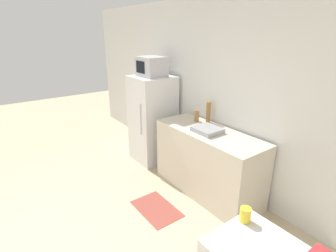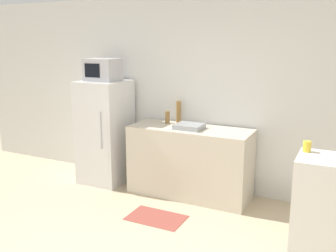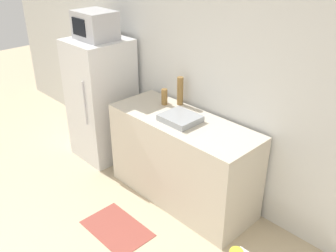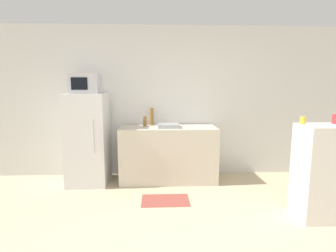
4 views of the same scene
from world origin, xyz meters
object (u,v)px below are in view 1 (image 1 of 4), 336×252
object	(u,v)px
bottle_tall	(208,112)
jar	(245,215)
refrigerator	(153,119)
microwave	(151,66)
bottle_short	(197,116)

from	to	relation	value
bottle_tall	jar	world-z (taller)	jar
refrigerator	jar	distance (m)	3.12
microwave	bottle_short	distance (m)	1.12
microwave	refrigerator	bearing A→B (deg)	72.35
microwave	bottle_short	xyz separation A→B (m)	(0.91, 0.17, -0.62)
bottle_tall	bottle_short	distance (m)	0.18
refrigerator	bottle_short	bearing A→B (deg)	10.52
refrigerator	jar	size ratio (longest dim) A/B	16.78
microwave	bottle_short	world-z (taller)	microwave
refrigerator	microwave	size ratio (longest dim) A/B	3.29
refrigerator	microwave	world-z (taller)	microwave
refrigerator	jar	xyz separation A→B (m)	(2.84, -1.21, 0.44)
microwave	bottle_tall	bearing A→B (deg)	15.70
bottle_short	bottle_tall	bearing A→B (deg)	46.32
bottle_tall	bottle_short	world-z (taller)	bottle_tall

